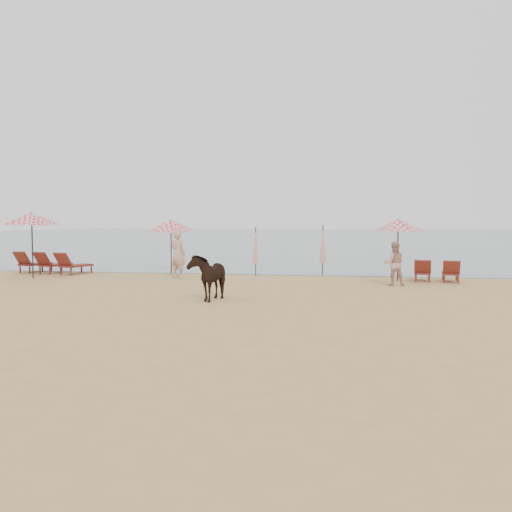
{
  "coord_description": "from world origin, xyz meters",
  "views": [
    {
      "loc": [
        3.1,
        -13.13,
        2.22
      ],
      "look_at": [
        0.0,
        5.0,
        1.1
      ],
      "focal_mm": 40.0,
      "sensor_mm": 36.0,
      "label": 1
    }
  ],
  "objects_px": {
    "umbrella_open_right": "(398,225)",
    "lounger_cluster_right": "(437,271)",
    "umbrella_closed_left": "(256,246)",
    "umbrella_open_left_a": "(32,219)",
    "umbrella_closed_right": "(323,244)",
    "cow": "(209,277)",
    "umbrella_open_left_b": "(171,225)",
    "lounger_cluster_left": "(52,263)",
    "beachgoer_left": "(178,254)",
    "beachgoer_right_a": "(394,264)"
  },
  "relations": [
    {
      "from": "cow",
      "to": "beachgoer_right_a",
      "type": "bearing_deg",
      "value": 47.1
    },
    {
      "from": "umbrella_open_left_b",
      "to": "cow",
      "type": "xyz_separation_m",
      "value": [
        3.66,
        -7.79,
        -1.41
      ]
    },
    {
      "from": "cow",
      "to": "umbrella_closed_right",
      "type": "bearing_deg",
      "value": 78.07
    },
    {
      "from": "umbrella_open_right",
      "to": "umbrella_closed_left",
      "type": "distance_m",
      "value": 5.81
    },
    {
      "from": "lounger_cluster_right",
      "to": "beachgoer_right_a",
      "type": "height_order",
      "value": "beachgoer_right_a"
    },
    {
      "from": "umbrella_closed_right",
      "to": "cow",
      "type": "distance_m",
      "value": 8.6
    },
    {
      "from": "umbrella_open_left_b",
      "to": "beachgoer_left",
      "type": "relative_size",
      "value": 1.27
    },
    {
      "from": "umbrella_closed_left",
      "to": "cow",
      "type": "relative_size",
      "value": 1.26
    },
    {
      "from": "beachgoer_right_a",
      "to": "umbrella_open_right",
      "type": "bearing_deg",
      "value": -102.09
    },
    {
      "from": "lounger_cluster_right",
      "to": "umbrella_open_left_a",
      "type": "xyz_separation_m",
      "value": [
        -15.37,
        -1.2,
        1.92
      ]
    },
    {
      "from": "umbrella_open_left_a",
      "to": "beachgoer_left",
      "type": "relative_size",
      "value": 1.36
    },
    {
      "from": "lounger_cluster_left",
      "to": "umbrella_closed_left",
      "type": "height_order",
      "value": "umbrella_closed_left"
    },
    {
      "from": "lounger_cluster_right",
      "to": "umbrella_open_left_b",
      "type": "height_order",
      "value": "umbrella_open_left_b"
    },
    {
      "from": "umbrella_closed_left",
      "to": "umbrella_open_left_b",
      "type": "bearing_deg",
      "value": 174.92
    },
    {
      "from": "lounger_cluster_left",
      "to": "umbrella_open_left_a",
      "type": "distance_m",
      "value": 2.73
    },
    {
      "from": "umbrella_open_left_a",
      "to": "umbrella_open_left_b",
      "type": "xyz_separation_m",
      "value": [
        4.68,
        2.93,
        -0.24
      ]
    },
    {
      "from": "lounger_cluster_left",
      "to": "umbrella_open_right",
      "type": "distance_m",
      "value": 14.39
    },
    {
      "from": "umbrella_closed_left",
      "to": "cow",
      "type": "distance_m",
      "value": 7.48
    },
    {
      "from": "umbrella_open_left_a",
      "to": "beachgoer_left",
      "type": "xyz_separation_m",
      "value": [
        5.66,
        0.8,
        -1.37
      ]
    },
    {
      "from": "umbrella_open_right",
      "to": "umbrella_closed_right",
      "type": "distance_m",
      "value": 3.62
    },
    {
      "from": "beachgoer_left",
      "to": "beachgoer_right_a",
      "type": "height_order",
      "value": "beachgoer_left"
    },
    {
      "from": "umbrella_open_right",
      "to": "beachgoer_right_a",
      "type": "xyz_separation_m",
      "value": [
        -0.23,
        -1.48,
        -1.32
      ]
    },
    {
      "from": "umbrella_open_right",
      "to": "umbrella_closed_right",
      "type": "xyz_separation_m",
      "value": [
        -2.87,
        2.06,
        -0.8
      ]
    },
    {
      "from": "umbrella_open_left_a",
      "to": "umbrella_closed_left",
      "type": "xyz_separation_m",
      "value": [
        8.4,
        2.6,
        -1.09
      ]
    },
    {
      "from": "umbrella_closed_left",
      "to": "umbrella_open_left_a",
      "type": "bearing_deg",
      "value": -162.79
    },
    {
      "from": "umbrella_closed_left",
      "to": "beachgoer_right_a",
      "type": "height_order",
      "value": "umbrella_closed_left"
    },
    {
      "from": "umbrella_closed_right",
      "to": "beachgoer_left",
      "type": "xyz_separation_m",
      "value": [
        -5.44,
        -2.46,
        -0.33
      ]
    },
    {
      "from": "umbrella_open_left_b",
      "to": "umbrella_closed_left",
      "type": "height_order",
      "value": "umbrella_open_left_b"
    },
    {
      "from": "lounger_cluster_right",
      "to": "beachgoer_right_a",
      "type": "xyz_separation_m",
      "value": [
        -1.62,
        -1.49,
        0.37
      ]
    },
    {
      "from": "lounger_cluster_right",
      "to": "umbrella_open_left_b",
      "type": "bearing_deg",
      "value": 177.42
    },
    {
      "from": "lounger_cluster_right",
      "to": "umbrella_open_right",
      "type": "bearing_deg",
      "value": -173.14
    },
    {
      "from": "umbrella_closed_right",
      "to": "lounger_cluster_right",
      "type": "bearing_deg",
      "value": -25.76
    },
    {
      "from": "lounger_cluster_left",
      "to": "beachgoer_right_a",
      "type": "distance_m",
      "value": 14.23
    },
    {
      "from": "umbrella_open_left_b",
      "to": "umbrella_closed_right",
      "type": "bearing_deg",
      "value": -10.64
    },
    {
      "from": "umbrella_open_left_a",
      "to": "umbrella_open_left_b",
      "type": "height_order",
      "value": "umbrella_open_left_a"
    },
    {
      "from": "umbrella_open_left_b",
      "to": "lounger_cluster_right",
      "type": "bearing_deg",
      "value": -22.75
    },
    {
      "from": "lounger_cluster_left",
      "to": "lounger_cluster_right",
      "type": "relative_size",
      "value": 1.87
    },
    {
      "from": "umbrella_open_left_a",
      "to": "umbrella_closed_left",
      "type": "bearing_deg",
      "value": 30.91
    },
    {
      "from": "umbrella_open_right",
      "to": "beachgoer_right_a",
      "type": "relative_size",
      "value": 1.51
    },
    {
      "from": "umbrella_closed_left",
      "to": "lounger_cluster_left",
      "type": "bearing_deg",
      "value": -175.79
    },
    {
      "from": "cow",
      "to": "umbrella_closed_left",
      "type": "bearing_deg",
      "value": 96.41
    },
    {
      "from": "cow",
      "to": "beachgoer_left",
      "type": "relative_size",
      "value": 0.83
    },
    {
      "from": "umbrella_open_right",
      "to": "lounger_cluster_right",
      "type": "bearing_deg",
      "value": -4.58
    },
    {
      "from": "umbrella_closed_left",
      "to": "umbrella_closed_right",
      "type": "xyz_separation_m",
      "value": [
        2.71,
        0.66,
        0.05
      ]
    },
    {
      "from": "lounger_cluster_right",
      "to": "beachgoer_left",
      "type": "xyz_separation_m",
      "value": [
        -9.71,
        -0.4,
        0.55
      ]
    },
    {
      "from": "umbrella_open_left_a",
      "to": "beachgoer_left",
      "type": "height_order",
      "value": "umbrella_open_left_a"
    },
    {
      "from": "lounger_cluster_right",
      "to": "umbrella_closed_right",
      "type": "xyz_separation_m",
      "value": [
        -4.26,
        2.06,
        0.89
      ]
    },
    {
      "from": "lounger_cluster_right",
      "to": "beachgoer_left",
      "type": "distance_m",
      "value": 9.73
    },
    {
      "from": "lounger_cluster_left",
      "to": "umbrella_open_right",
      "type": "height_order",
      "value": "umbrella_open_right"
    },
    {
      "from": "umbrella_open_left_a",
      "to": "umbrella_closed_left",
      "type": "relative_size",
      "value": 1.29
    }
  ]
}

